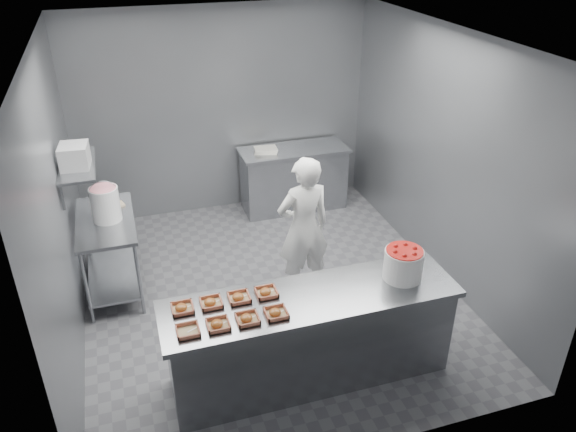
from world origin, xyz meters
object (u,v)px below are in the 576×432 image
object	(u,v)px
tray_3	(276,313)
tray_5	(211,303)
tray_1	(218,324)
strawberry_tub	(403,263)
tray_4	(182,308)
back_counter	(294,178)
service_counter	(311,337)
worker	(304,228)
tray_2	(247,318)
prep_table	(109,244)
appliance	(74,156)
tray_7	(266,292)
tray_0	(188,331)
glaze_bucket	(105,203)
tray_6	(239,297)

from	to	relation	value
tray_3	tray_5	xyz separation A→B (m)	(-0.48, 0.29, 0.00)
tray_1	strawberry_tub	world-z (taller)	strawberry_tub
tray_1	tray_4	world-z (taller)	same
back_counter	tray_4	bearing A→B (deg)	-122.56
tray_1	tray_3	xyz separation A→B (m)	(0.48, 0.00, 0.00)
service_counter	worker	xyz separation A→B (m)	(0.36, 1.27, 0.36)
tray_3	tray_5	bearing A→B (deg)	148.55
tray_2	strawberry_tub	bearing A→B (deg)	6.60
prep_table	tray_4	size ratio (longest dim) A/B	6.40
tray_3	appliance	bearing A→B (deg)	125.83
service_counter	strawberry_tub	distance (m)	1.06
back_counter	tray_7	distance (m)	3.38
tray_0	tray_3	xyz separation A→B (m)	(0.72, -0.00, 0.00)
tray_1	strawberry_tub	distance (m)	1.72
tray_0	tray_4	world-z (taller)	tray_4
tray_3	worker	xyz separation A→B (m)	(0.73, 1.41, -0.11)
prep_table	tray_1	size ratio (longest dim) A/B	6.40
tray_7	glaze_bucket	size ratio (longest dim) A/B	0.41
service_counter	worker	distance (m)	1.37
tray_6	glaze_bucket	size ratio (longest dim) A/B	0.41
tray_1	worker	distance (m)	1.86
tray_6	appliance	distance (m)	2.25
tray_7	worker	distance (m)	1.34
tray_0	tray_6	world-z (taller)	tray_6
tray_0	worker	bearing A→B (deg)	44.42
appliance	tray_6	bearing A→B (deg)	-49.56
back_counter	tray_7	size ratio (longest dim) A/B	8.01
worker	tray_4	bearing A→B (deg)	32.54
tray_7	glaze_bucket	world-z (taller)	glaze_bucket
tray_4	appliance	xyz separation A→B (m)	(-0.74, 1.73, 0.76)
tray_4	glaze_bucket	bearing A→B (deg)	106.64
worker	prep_table	bearing A→B (deg)	-23.97
tray_1	tray_2	bearing A→B (deg)	0.00
tray_5	tray_7	world-z (taller)	same
tray_5	tray_1	bearing A→B (deg)	-90.00
service_counter	tray_7	world-z (taller)	tray_7
prep_table	worker	bearing A→B (deg)	-18.74
tray_2	tray_5	distance (m)	0.38
tray_4	tray_7	size ratio (longest dim) A/B	1.00
tray_7	prep_table	bearing A→B (deg)	125.55
prep_table	tray_1	bearing A→B (deg)	-68.91
tray_0	strawberry_tub	xyz separation A→B (m)	(1.95, 0.17, 0.13)
tray_1	tray_4	size ratio (longest dim) A/B	1.00
back_counter	tray_1	xyz separation A→B (m)	(-1.74, -3.40, 0.47)
tray_7	tray_1	bearing A→B (deg)	-148.55
tray_2	tray_7	xyz separation A→B (m)	(0.24, 0.29, 0.00)
tray_0	tray_3	world-z (taller)	tray_3
back_counter	tray_7	world-z (taller)	tray_7
tray_5	appliance	world-z (taller)	appliance
service_counter	tray_4	size ratio (longest dim) A/B	13.88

